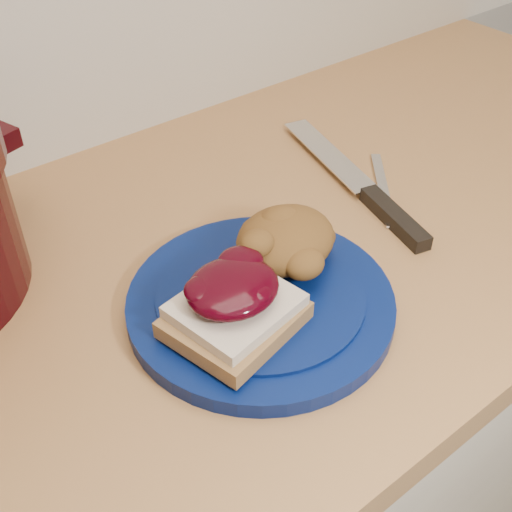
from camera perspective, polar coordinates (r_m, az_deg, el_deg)
base_cabinet at (r=1.06m, az=-1.92°, el=-19.83°), size 4.00×0.60×0.86m
plate at (r=0.63m, az=0.41°, el=-4.16°), size 0.29×0.29×0.02m
sandwich at (r=0.58m, az=-1.96°, el=-4.33°), size 0.13×0.12×0.06m
stuffing_mound at (r=0.64m, az=2.64°, el=1.47°), size 0.12×0.10×0.05m
chef_knife at (r=0.78m, az=10.51°, el=5.02°), size 0.10×0.31×0.02m
butter_knife at (r=0.81m, az=11.22°, el=5.93°), size 0.11×0.13×0.00m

